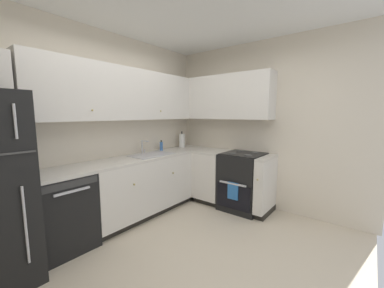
{
  "coord_description": "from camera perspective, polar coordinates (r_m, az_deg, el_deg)",
  "views": [
    {
      "loc": [
        -1.72,
        -1.41,
        1.52
      ],
      "look_at": [
        0.97,
        0.71,
        1.07
      ],
      "focal_mm": 21.45,
      "sensor_mm": 36.0,
      "label": 1
    }
  ],
  "objects": [
    {
      "name": "countertop_right",
      "position": [
        3.86,
        8.04,
        -2.22
      ],
      "size": [
        0.6,
        1.25,
        0.03
      ],
      "color": "beige",
      "rests_on": "lower_cabinets_right"
    },
    {
      "name": "paper_towel_roll",
      "position": [
        4.36,
        -2.52,
        0.87
      ],
      "size": [
        0.11,
        0.11,
        0.31
      ],
      "color": "white",
      "rests_on": "countertop_back"
    },
    {
      "name": "lower_cabinets_back",
      "position": [
        3.6,
        -12.47,
        -10.29
      ],
      "size": [
        1.67,
        0.62,
        0.86
      ],
      "color": "silver",
      "rests_on": "ground_plane"
    },
    {
      "name": "dishwasher",
      "position": [
        3.06,
        -29.74,
        -14.46
      ],
      "size": [
        0.6,
        0.63,
        0.86
      ],
      "color": "black",
      "rests_on": "ground_plane"
    },
    {
      "name": "ground_plane",
      "position": [
        2.7,
        -1.01,
        -27.09
      ],
      "size": [
        3.74,
        3.12,
        0.02
      ],
      "primitive_type": "cube",
      "color": "beige"
    },
    {
      "name": "wall_right",
      "position": [
        3.88,
        16.98,
        4.29
      ],
      "size": [
        0.05,
        3.22,
        2.66
      ],
      "primitive_type": "cube",
      "color": "beige",
      "rests_on": "ground_plane"
    },
    {
      "name": "faucet",
      "position": [
        3.73,
        -12.04,
        -0.37
      ],
      "size": [
        0.07,
        0.16,
        0.21
      ],
      "color": "silver",
      "rests_on": "countertop_back"
    },
    {
      "name": "upper_cabinets_back",
      "position": [
        3.46,
        -16.73,
        11.75
      ],
      "size": [
        2.56,
        0.34,
        0.72
      ],
      "color": "silver"
    },
    {
      "name": "countertop_back",
      "position": [
        3.49,
        -12.68,
        -3.35
      ],
      "size": [
        2.88,
        0.6,
        0.03
      ],
      "primitive_type": "cube",
      "color": "beige",
      "rests_on": "lower_cabinets_back"
    },
    {
      "name": "upper_cabinets_right",
      "position": [
        4.02,
        7.15,
        11.36
      ],
      "size": [
        0.32,
        1.78,
        0.72
      ],
      "color": "silver"
    },
    {
      "name": "soap_bottle",
      "position": [
        4.0,
        -7.64,
        -0.49
      ],
      "size": [
        0.05,
        0.05,
        0.18
      ],
      "color": "#3F72BF",
      "rests_on": "countertop_back"
    },
    {
      "name": "sink",
      "position": [
        3.6,
        -9.9,
        -3.32
      ],
      "size": [
        0.65,
        0.4,
        0.1
      ],
      "color": "#B7B7BC",
      "rests_on": "countertop_back"
    },
    {
      "name": "wall_back",
      "position": [
        3.46,
        -21.89,
        3.73
      ],
      "size": [
        3.84,
        0.05,
        2.66
      ],
      "primitive_type": "cube",
      "color": "beige",
      "rests_on": "ground_plane"
    },
    {
      "name": "lower_cabinets_right",
      "position": [
        3.96,
        7.94,
        -8.56
      ],
      "size": [
        0.62,
        1.25,
        0.86
      ],
      "color": "silver",
      "rests_on": "ground_plane"
    },
    {
      "name": "oven_range",
      "position": [
        3.81,
        12.53,
        -8.95
      ],
      "size": [
        0.68,
        0.62,
        1.05
      ],
      "color": "black",
      "rests_on": "ground_plane"
    }
  ]
}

